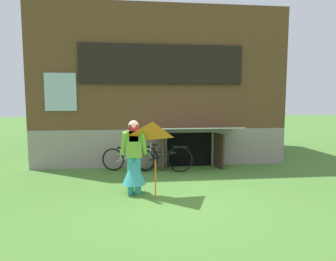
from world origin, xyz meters
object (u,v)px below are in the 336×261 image
object	(u,v)px
person	(134,163)
kite	(153,141)
bicycle_silver	(128,159)
bicycle_black	(163,158)

from	to	relation	value
person	kite	bearing A→B (deg)	-33.57
person	bicycle_silver	distance (m)	2.16
person	bicycle_silver	xyz separation A→B (m)	(-0.18, 2.13, -0.34)
bicycle_black	kite	bearing A→B (deg)	-82.65
person	bicycle_black	size ratio (longest dim) A/B	0.97
bicycle_silver	person	bearing A→B (deg)	-71.60
bicycle_silver	kite	bearing A→B (deg)	-64.60
person	bicycle_black	distance (m)	2.18
kite	bicycle_silver	xyz separation A→B (m)	(-0.56, 2.68, -0.92)
person	bicycle_silver	world-z (taller)	person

